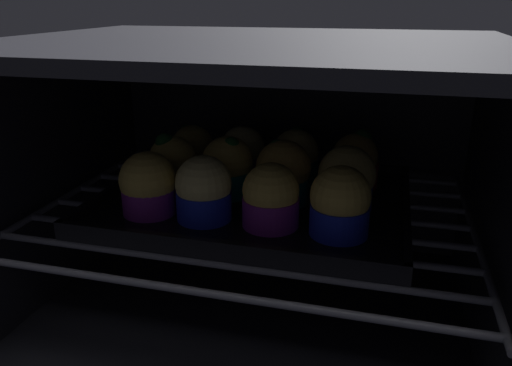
{
  "coord_description": "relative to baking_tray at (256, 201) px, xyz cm",
  "views": [
    {
      "loc": [
        16.0,
        -35.61,
        39.83
      ],
      "look_at": [
        0.0,
        23.89,
        17.25
      ],
      "focal_mm": 35.41,
      "sensor_mm": 36.0,
      "label": 1
    }
  ],
  "objects": [
    {
      "name": "muffin_row0_col3",
      "position": [
        11.67,
        -8.11,
        4.2
      ],
      "size": [
        6.67,
        6.67,
        7.9
      ],
      "color": "#1928B7",
      "rests_on": "baking_tray"
    },
    {
      "name": "baking_tray",
      "position": [
        0.0,
        0.0,
        0.0
      ],
      "size": [
        38.86,
        31.11,
        2.2
      ],
      "color": "black",
      "rests_on": "oven_rack"
    },
    {
      "name": "muffin_row2_col1",
      "position": [
        -4.13,
        7.68,
        3.89
      ],
      "size": [
        6.55,
        6.55,
        7.5
      ],
      "color": "#7A238C",
      "rests_on": "baking_tray"
    },
    {
      "name": "muffin_row1_col2",
      "position": [
        3.66,
        -0.37,
        4.32
      ],
      "size": [
        7.06,
        7.06,
        8.13
      ],
      "color": "#0C8C84",
      "rests_on": "baking_tray"
    },
    {
      "name": "muffin_row0_col2",
      "position": [
        3.83,
        -7.81,
        3.88
      ],
      "size": [
        6.55,
        6.55,
        7.48
      ],
      "color": "#7A238C",
      "rests_on": "baking_tray"
    },
    {
      "name": "muffin_row1_col0",
      "position": [
        -11.47,
        -0.38,
        4.1
      ],
      "size": [
        6.55,
        6.55,
        8.14
      ],
      "color": "#1928B7",
      "rests_on": "baking_tray"
    },
    {
      "name": "muffin_row0_col1",
      "position": [
        -4.19,
        -7.98,
        4.05
      ],
      "size": [
        6.63,
        6.63,
        7.76
      ],
      "color": "#1928B7",
      "rests_on": "baking_tray"
    },
    {
      "name": "muffin_row1_col1",
      "position": [
        -3.94,
        0.35,
        4.25
      ],
      "size": [
        6.79,
        6.79,
        8.03
      ],
      "color": "#0C8C84",
      "rests_on": "baking_tray"
    },
    {
      "name": "oven_cavity",
      "position": [
        0.0,
        2.35,
        2.32
      ],
      "size": [
        59.0,
        47.0,
        37.0
      ],
      "color": "black",
      "rests_on": "ground"
    },
    {
      "name": "muffin_row2_col2",
      "position": [
        3.63,
        7.87,
        3.93
      ],
      "size": [
        6.59,
        6.59,
        7.62
      ],
      "color": "#0C8C84",
      "rests_on": "baking_tray"
    },
    {
      "name": "oven_rack",
      "position": [
        0.0,
        -1.89,
        -1.08
      ],
      "size": [
        54.8,
        42.0,
        0.8
      ],
      "color": "#51515B",
      "rests_on": "oven_cavity"
    },
    {
      "name": "muffin_row2_col3",
      "position": [
        11.97,
        7.98,
        3.96
      ],
      "size": [
        6.55,
        6.55,
        7.91
      ],
      "color": "red",
      "rests_on": "baking_tray"
    },
    {
      "name": "muffin_row2_col0",
      "position": [
        -11.87,
        7.7,
        3.72
      ],
      "size": [
        6.55,
        6.55,
        7.14
      ],
      "color": "red",
      "rests_on": "baking_tray"
    },
    {
      "name": "muffin_row1_col3",
      "position": [
        11.61,
        -0.31,
        4.15
      ],
      "size": [
        7.11,
        7.11,
        7.96
      ],
      "color": "#1928B7",
      "rests_on": "baking_tray"
    },
    {
      "name": "muffin_row0_col0",
      "position": [
        -11.26,
        -7.99,
        4.04
      ],
      "size": [
        6.92,
        6.92,
        7.66
      ],
      "color": "#7A238C",
      "rests_on": "baking_tray"
    }
  ]
}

